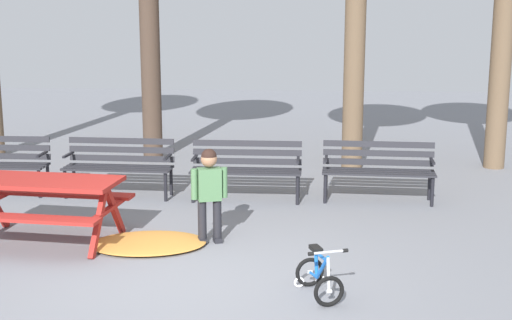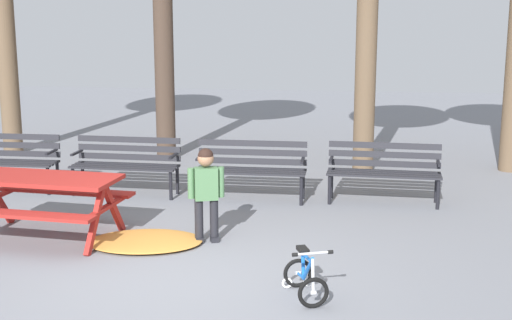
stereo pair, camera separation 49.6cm
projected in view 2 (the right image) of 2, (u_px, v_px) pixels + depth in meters
The scene contains 9 objects.
ground at pixel (168, 281), 7.32m from camera, with size 36.00×36.00×0.00m, color slate.
picnic_table at pixel (43, 191), 8.58m from camera, with size 1.92×1.50×0.79m.
park_bench_far_left at pixel (7, 157), 10.97m from camera, with size 1.61×0.48×0.85m.
park_bench_left at pixel (127, 161), 10.70m from camera, with size 1.61×0.50×0.85m.
park_bench_right at pixel (251, 165), 10.39m from camera, with size 1.60×0.46×0.85m.
park_bench_far_right at pixel (384, 168), 10.22m from camera, with size 1.62×0.52×0.85m.
child_standing at pixel (206, 187), 8.42m from camera, with size 0.41×0.24×1.14m.
kids_bicycle at pixel (305, 277), 6.85m from camera, with size 0.52×0.63×0.54m.
leaf_pile at pixel (145, 241), 8.47m from camera, with size 1.36×0.95×0.07m, color #C68438.
Camera 2 is at (1.84, -6.73, 2.70)m, focal length 50.23 mm.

